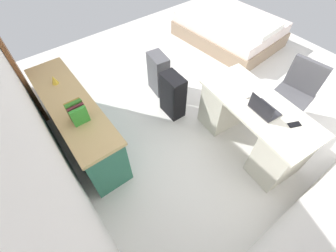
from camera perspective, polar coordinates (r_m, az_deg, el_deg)
ground_plane at (r=3.89m, az=8.93°, el=7.52°), size 5.62×5.62×0.00m
wall_back at (r=2.26m, az=-33.69°, el=7.15°), size 4.01×0.10×2.75m
door_wooden at (r=3.69m, az=-35.40°, el=15.69°), size 0.88×0.05×2.04m
desk at (r=3.11m, az=19.87°, el=0.33°), size 1.49×0.79×0.73m
office_chair at (r=3.61m, az=27.97°, el=6.08°), size 0.52×0.52×0.94m
credenza at (r=3.16m, az=-21.10°, el=0.77°), size 1.80×0.48×0.76m
bed at (r=5.20m, az=14.83°, el=22.04°), size 2.01×1.55×0.58m
suitcase_black at (r=3.35m, az=1.17°, el=7.47°), size 0.37×0.23×0.67m
suitcase_spare_grey at (r=3.74m, az=-2.34°, el=12.67°), size 0.39×0.27×0.65m
laptop at (r=2.76m, az=22.28°, el=3.89°), size 0.33×0.25×0.21m
computer_mouse at (r=2.91m, az=19.05°, el=7.01°), size 0.07×0.11×0.03m
cell_phone_near_laptop at (r=2.81m, az=28.58°, el=0.32°), size 0.12×0.15×0.01m
book_row at (r=2.58m, az=-21.37°, el=3.20°), size 0.16×0.17×0.24m
figurine_small at (r=3.17m, az=-26.15°, el=10.12°), size 0.08×0.08×0.11m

